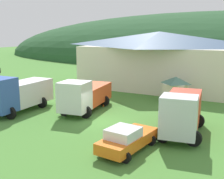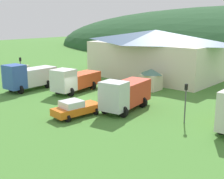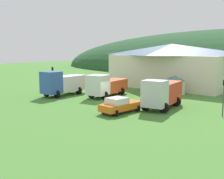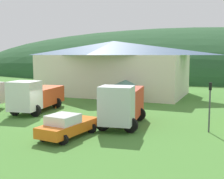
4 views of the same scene
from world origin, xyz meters
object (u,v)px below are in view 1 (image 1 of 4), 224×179
(tow_truck_silver, at_px, (182,111))
(service_pickup_orange, at_px, (127,139))
(play_shed_cream, at_px, (176,89))
(traffic_cone_near_pickup, at_px, (104,106))
(box_truck_blue, at_px, (18,93))
(light_truck_cream, at_px, (6,87))
(depot_building, at_px, (159,59))
(heavy_rig_white, at_px, (84,95))
(traffic_light_west, at_px, (0,82))

(tow_truck_silver, height_order, service_pickup_orange, tow_truck_silver)
(play_shed_cream, height_order, traffic_cone_near_pickup, play_shed_cream)
(play_shed_cream, xyz_separation_m, box_truck_blue, (-12.19, -10.66, 0.36))
(play_shed_cream, relative_size, light_truck_cream, 0.58)
(depot_building, relative_size, heavy_rig_white, 2.75)
(box_truck_blue, relative_size, traffic_light_west, 1.83)
(depot_building, xyz_separation_m, play_shed_cream, (4.62, -7.75, -2.43))
(heavy_rig_white, xyz_separation_m, service_pickup_orange, (7.61, -6.64, -0.79))
(service_pickup_orange, bearing_deg, heavy_rig_white, -124.57)
(play_shed_cream, bearing_deg, traffic_light_west, -149.38)
(play_shed_cream, distance_m, traffic_light_west, 18.52)
(light_truck_cream, distance_m, box_truck_blue, 7.05)
(play_shed_cream, xyz_separation_m, traffic_cone_near_pickup, (-6.00, -5.10, -1.46))
(play_shed_cream, distance_m, traffic_cone_near_pickup, 8.01)
(depot_building, bearing_deg, box_truck_blue, -112.36)
(light_truck_cream, xyz_separation_m, tow_truck_silver, (21.22, -2.59, 0.60))
(tow_truck_silver, relative_size, traffic_cone_near_pickup, 13.33)
(light_truck_cream, height_order, box_truck_blue, box_truck_blue)
(light_truck_cream, height_order, traffic_cone_near_pickup, light_truck_cream)
(depot_building, distance_m, play_shed_cream, 9.34)
(tow_truck_silver, relative_size, service_pickup_orange, 1.39)
(play_shed_cream, relative_size, traffic_light_west, 0.73)
(depot_building, bearing_deg, traffic_cone_near_pickup, -96.13)
(heavy_rig_white, bearing_deg, traffic_light_west, -86.54)
(play_shed_cream, height_order, service_pickup_orange, play_shed_cream)
(box_truck_blue, bearing_deg, traffic_cone_near_pickup, 129.49)
(tow_truck_silver, height_order, traffic_cone_near_pickup, tow_truck_silver)
(depot_building, xyz_separation_m, tow_truck_silver, (7.77, -17.17, -2.11))
(light_truck_cream, distance_m, service_pickup_orange, 20.34)
(light_truck_cream, xyz_separation_m, traffic_cone_near_pickup, (12.07, 1.73, -1.18))
(play_shed_cream, height_order, heavy_rig_white, heavy_rig_white)
(tow_truck_silver, bearing_deg, depot_building, -164.11)
(depot_building, height_order, traffic_light_west, depot_building)
(heavy_rig_white, relative_size, tow_truck_silver, 1.10)
(heavy_rig_white, bearing_deg, box_truck_blue, -68.37)
(box_truck_blue, relative_size, traffic_cone_near_pickup, 13.59)
(light_truck_cream, relative_size, traffic_light_west, 1.26)
(tow_truck_silver, distance_m, traffic_light_west, 19.08)
(box_truck_blue, bearing_deg, traffic_light_west, -110.89)
(play_shed_cream, xyz_separation_m, tow_truck_silver, (3.15, -9.42, 0.33))
(traffic_light_west, bearing_deg, service_pickup_orange, -15.76)
(light_truck_cream, relative_size, tow_truck_silver, 0.70)
(service_pickup_orange, bearing_deg, play_shed_cream, -169.83)
(light_truck_cream, height_order, service_pickup_orange, light_truck_cream)
(depot_building, bearing_deg, heavy_rig_white, -97.80)
(box_truck_blue, bearing_deg, light_truck_cream, -125.56)
(service_pickup_orange, relative_size, traffic_cone_near_pickup, 9.56)
(heavy_rig_white, height_order, service_pickup_orange, heavy_rig_white)
(play_shed_cream, distance_m, tow_truck_silver, 9.94)
(tow_truck_silver, distance_m, service_pickup_orange, 5.34)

